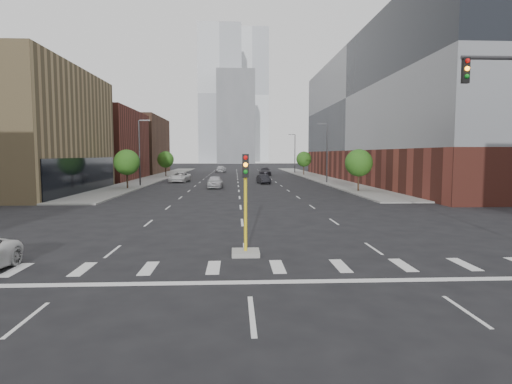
{
  "coord_description": "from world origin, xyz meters",
  "views": [
    {
      "loc": [
        -0.44,
        -9.34,
        4.38
      ],
      "look_at": [
        0.6,
        12.01,
        2.5
      ],
      "focal_mm": 30.0,
      "sensor_mm": 36.0,
      "label": 1
    }
  ],
  "objects": [
    {
      "name": "car_near_left",
      "position": [
        -3.08,
        46.39,
        0.81
      ],
      "size": [
        2.02,
        4.81,
        1.63
      ],
      "primitive_type": "imported",
      "rotation": [
        0.0,
        0.0,
        -0.02
      ],
      "color": "#B5B5BA",
      "rests_on": "ground"
    },
    {
      "name": "building_right_main",
      "position": [
        29.5,
        60.0,
        11.0
      ],
      "size": [
        24.0,
        70.0,
        22.0
      ],
      "color": "brown",
      "rests_on": "ground"
    },
    {
      "name": "tree_left_near",
      "position": [
        -14.0,
        45.0,
        3.39
      ],
      "size": [
        3.2,
        3.2,
        4.85
      ],
      "color": "#382619",
      "rests_on": "ground"
    },
    {
      "name": "car_deep_right",
      "position": [
        5.87,
        80.61,
        0.83
      ],
      "size": [
        2.39,
        5.73,
        1.65
      ],
      "primitive_type": "imported",
      "rotation": [
        0.0,
        0.0,
        -0.01
      ],
      "color": "black",
      "rests_on": "ground"
    },
    {
      "name": "building_left_far_a",
      "position": [
        -27.5,
        66.0,
        6.0
      ],
      "size": [
        20.0,
        22.0,
        12.0
      ],
      "primitive_type": "cube",
      "color": "brown",
      "rests_on": "ground"
    },
    {
      "name": "tower_left",
      "position": [
        -8.0,
        220.0,
        35.0
      ],
      "size": [
        22.0,
        22.0,
        70.0
      ],
      "primitive_type": "cube",
      "color": "#B2B7BC",
      "rests_on": "ground"
    },
    {
      "name": "streetlight_right_a",
      "position": [
        13.41,
        55.0,
        5.01
      ],
      "size": [
        1.6,
        0.22,
        9.07
      ],
      "color": "#2D2D30",
      "rests_on": "ground"
    },
    {
      "name": "sidewalk_left_far",
      "position": [
        -15.0,
        74.0,
        0.07
      ],
      "size": [
        5.0,
        92.0,
        0.15
      ],
      "primitive_type": "cube",
      "color": "gray",
      "rests_on": "ground"
    },
    {
      "name": "sidewalk_right_far",
      "position": [
        15.0,
        74.0,
        0.07
      ],
      "size": [
        5.0,
        92.0,
        0.15
      ],
      "primitive_type": "cube",
      "color": "gray",
      "rests_on": "ground"
    },
    {
      "name": "streetlight_left",
      "position": [
        -13.41,
        50.0,
        5.01
      ],
      "size": [
        1.6,
        0.22,
        9.07
      ],
      "color": "#2D2D30",
      "rests_on": "ground"
    },
    {
      "name": "tree_right_far",
      "position": [
        14.0,
        80.0,
        3.39
      ],
      "size": [
        3.2,
        3.2,
        4.85
      ],
      "color": "#382619",
      "rests_on": "ground"
    },
    {
      "name": "ground",
      "position": [
        0.0,
        0.0,
        0.0
      ],
      "size": [
        400.0,
        400.0,
        0.0
      ],
      "primitive_type": "plane",
      "color": "black",
      "rests_on": "ground"
    },
    {
      "name": "tree_left_far",
      "position": [
        -14.0,
        75.0,
        3.39
      ],
      "size": [
        3.2,
        3.2,
        4.85
      ],
      "color": "#382619",
      "rests_on": "ground"
    },
    {
      "name": "tree_right_near",
      "position": [
        14.0,
        40.0,
        3.39
      ],
      "size": [
        3.2,
        3.2,
        4.85
      ],
      "color": "#382619",
      "rests_on": "ground"
    },
    {
      "name": "car_mid_right",
      "position": [
        3.81,
        54.33,
        0.68
      ],
      "size": [
        2.05,
        4.31,
        1.36
      ],
      "primitive_type": "imported",
      "rotation": [
        0.0,
        0.0,
        0.15
      ],
      "color": "black",
      "rests_on": "ground"
    },
    {
      "name": "car_far_left",
      "position": [
        -9.23,
        58.85,
        0.81
      ],
      "size": [
        3.29,
        6.07,
        1.62
      ],
      "primitive_type": "imported",
      "rotation": [
        0.0,
        0.0,
        -0.11
      ],
      "color": "silver",
      "rests_on": "ground"
    },
    {
      "name": "car_distant",
      "position": [
        -3.92,
        94.69,
        0.86
      ],
      "size": [
        2.62,
        5.23,
        1.71
      ],
      "primitive_type": "imported",
      "rotation": [
        0.0,
        0.0,
        -0.12
      ],
      "color": "#B7B8BC",
      "rests_on": "ground"
    },
    {
      "name": "tower_right",
      "position": [
        10.0,
        260.0,
        40.0
      ],
      "size": [
        20.0,
        20.0,
        80.0
      ],
      "primitive_type": "cube",
      "color": "#B2B7BC",
      "rests_on": "ground"
    },
    {
      "name": "streetlight_right_b",
      "position": [
        13.41,
        90.0,
        5.01
      ],
      "size": [
        1.6,
        0.22,
        9.07
      ],
      "color": "#2D2D30",
      "rests_on": "ground"
    },
    {
      "name": "tower_mid",
      "position": [
        0.0,
        200.0,
        22.0
      ],
      "size": [
        18.0,
        18.0,
        44.0
      ],
      "primitive_type": "cube",
      "color": "slate",
      "rests_on": "ground"
    },
    {
      "name": "median_traffic_signal",
      "position": [
        0.0,
        8.97,
        0.97
      ],
      "size": [
        1.2,
        1.2,
        4.4
      ],
      "color": "#999993",
      "rests_on": "ground"
    },
    {
      "name": "building_left_far_b",
      "position": [
        -27.5,
        92.0,
        6.5
      ],
      "size": [
        20.0,
        24.0,
        13.0
      ],
      "primitive_type": "cube",
      "color": "brown",
      "rests_on": "ground"
    }
  ]
}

